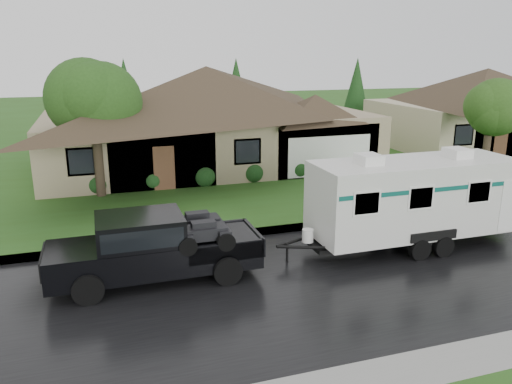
% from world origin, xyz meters
% --- Properties ---
extents(ground, '(140.00, 140.00, 0.00)m').
position_xyz_m(ground, '(0.00, 0.00, 0.00)').
color(ground, '#2C531A').
rests_on(ground, ground).
extents(road, '(140.00, 8.00, 0.01)m').
position_xyz_m(road, '(0.00, -2.00, 0.01)').
color(road, black).
rests_on(road, ground).
extents(curb, '(140.00, 0.50, 0.15)m').
position_xyz_m(curb, '(0.00, 2.25, 0.07)').
color(curb, gray).
rests_on(curb, ground).
extents(lawn, '(140.00, 26.00, 0.15)m').
position_xyz_m(lawn, '(0.00, 15.00, 0.07)').
color(lawn, '#2C531A').
rests_on(lawn, ground).
extents(house_main, '(19.44, 10.80, 6.90)m').
position_xyz_m(house_main, '(2.29, 13.84, 3.59)').
color(house_main, tan).
rests_on(house_main, lawn).
extents(house_neighbor, '(15.12, 9.72, 6.45)m').
position_xyz_m(house_neighbor, '(22.27, 14.34, 3.32)').
color(house_neighbor, tan).
rests_on(house_neighbor, lawn).
extents(tree_left_green, '(3.74, 3.74, 6.19)m').
position_xyz_m(tree_left_green, '(-4.17, 8.84, 4.44)').
color(tree_left_green, '#382B1E').
rests_on(tree_left_green, lawn).
extents(tree_right_green, '(3.09, 3.09, 5.12)m').
position_xyz_m(tree_right_green, '(14.94, 6.22, 3.70)').
color(tree_right_green, '#382B1E').
rests_on(tree_right_green, lawn).
extents(shrub_row, '(13.60, 1.00, 1.00)m').
position_xyz_m(shrub_row, '(2.00, 9.30, 0.65)').
color(shrub_row, '#143814').
rests_on(shrub_row, lawn).
extents(pickup_truck, '(6.02, 2.29, 2.01)m').
position_xyz_m(pickup_truck, '(-2.93, -0.47, 1.08)').
color(pickup_truck, black).
rests_on(pickup_truck, ground).
extents(travel_trailer, '(7.42, 2.61, 3.33)m').
position_xyz_m(travel_trailer, '(5.88, -0.47, 1.77)').
color(travel_trailer, silver).
rests_on(travel_trailer, ground).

